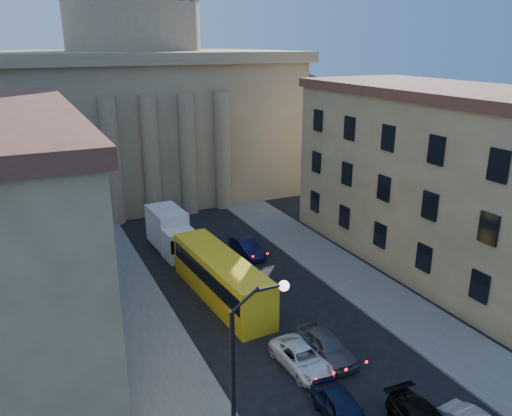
# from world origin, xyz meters

# --- Properties ---
(sidewalk_left) EXTENTS (5.00, 60.00, 0.15)m
(sidewalk_left) POSITION_xyz_m (-8.50, 18.00, 0.07)
(sidewalk_left) COLOR #595651
(sidewalk_left) RESTS_ON ground
(sidewalk_right) EXTENTS (5.00, 60.00, 0.15)m
(sidewalk_right) POSITION_xyz_m (8.50, 18.00, 0.07)
(sidewalk_right) COLOR #595651
(sidewalk_right) RESTS_ON ground
(church) EXTENTS (68.02, 28.76, 36.60)m
(church) POSITION_xyz_m (0.00, 55.47, 11.88)
(church) COLOR #816A4F
(church) RESTS_ON ground
(building_right) EXTENTS (11.60, 26.60, 14.70)m
(building_right) POSITION_xyz_m (17.00, 22.00, 7.42)
(building_right) COLOR tan
(building_right) RESTS_ON ground
(street_lamp) EXTENTS (2.62, 0.44, 8.83)m
(street_lamp) POSITION_xyz_m (-6.97, 8.00, 5.29)
(street_lamp) COLOR black
(street_lamp) RESTS_ON ground
(car_left_near) EXTENTS (2.24, 4.59, 1.51)m
(car_left_near) POSITION_xyz_m (-1.48, 8.51, 0.75)
(car_left_near) COLOR black
(car_left_near) RESTS_ON ground
(car_left_mid) EXTENTS (2.35, 4.70, 1.28)m
(car_left_mid) POSITION_xyz_m (-1.08, 13.15, 0.64)
(car_left_mid) COLOR white
(car_left_mid) RESTS_ON ground
(car_right_far) EXTENTS (2.08, 4.67, 1.56)m
(car_right_far) POSITION_xyz_m (0.80, 13.44, 0.78)
(car_right_far) COLOR #4A4A4F
(car_right_far) RESTS_ON ground
(car_right_distant) EXTENTS (1.68, 4.54, 1.48)m
(car_right_distant) POSITION_xyz_m (2.73, 29.18, 0.74)
(car_right_distant) COLOR black
(car_right_distant) RESTS_ON ground
(city_bus) EXTENTS (3.50, 11.95, 3.32)m
(city_bus) POSITION_xyz_m (-2.19, 22.89, 1.79)
(city_bus) COLOR yellow
(city_bus) RESTS_ON ground
(box_truck) EXTENTS (2.98, 6.75, 3.63)m
(box_truck) POSITION_xyz_m (-2.93, 33.28, 1.72)
(box_truck) COLOR silver
(box_truck) RESTS_ON ground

